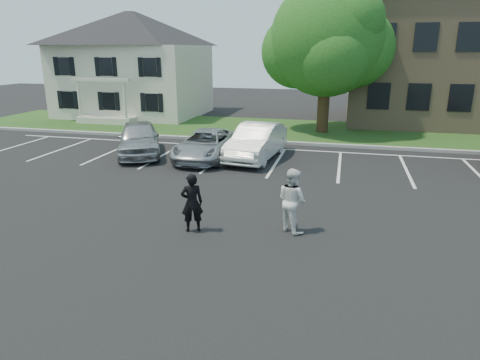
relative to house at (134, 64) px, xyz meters
name	(u,v)px	position (x,y,z in m)	size (l,w,h in m)	color
ground_plane	(232,232)	(13.00, -19.97, -3.83)	(90.00, 90.00, 0.00)	black
curb	(288,143)	(13.00, -7.97, -3.75)	(40.00, 0.30, 0.15)	gray
grass_strip	(297,130)	(13.00, -3.97, -3.79)	(44.00, 8.00, 0.08)	#1A4517
stall_lines	(309,159)	(14.40, -11.02, -3.82)	(34.00, 5.36, 0.01)	silver
house	(134,64)	(0.00, 0.00, 0.00)	(10.30, 9.22, 7.60)	beige
tree	(329,42)	(14.65, -4.13, 1.52)	(7.80, 7.20, 8.80)	black
man_black_suit	(192,203)	(11.90, -20.12, -2.98)	(0.62, 0.41, 1.69)	black
man_white_shirt	(292,200)	(14.61, -19.44, -2.91)	(0.89, 0.69, 1.83)	silver
car_silver_west	(139,138)	(6.26, -12.11, -3.02)	(1.92, 4.77, 1.62)	#A3A4A8
car_silver_minivan	(206,145)	(9.65, -12.08, -3.16)	(2.22, 4.82, 1.34)	#A2A4A9
car_white_sedan	(257,142)	(11.96, -11.48, -3.02)	(1.72, 4.92, 1.62)	silver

